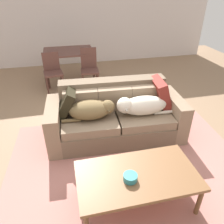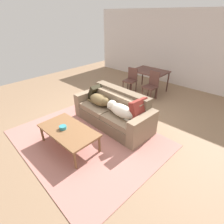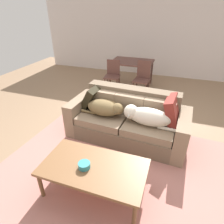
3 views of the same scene
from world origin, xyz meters
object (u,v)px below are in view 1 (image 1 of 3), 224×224
at_px(coffee_table, 137,177).
at_px(bowl_on_coffee_table, 130,177).
at_px(dog_on_right_cushion, 140,106).
at_px(dining_chair_near_left, 53,70).
at_px(throw_pillow_by_right_arm, 161,94).
at_px(dining_table, 69,54).
at_px(couch, 115,117).
at_px(dining_chair_near_right, 89,67).
at_px(dog_on_left_cushion, 92,109).
at_px(throw_pillow_by_left_arm, 66,102).

relative_size(coffee_table, bowl_on_coffee_table, 8.74).
bearing_deg(dog_on_right_cushion, dining_chair_near_left, 124.75).
bearing_deg(throw_pillow_by_right_arm, dining_table, 117.64).
height_order(couch, dining_chair_near_right, dining_chair_near_right).
distance_m(couch, coffee_table, 1.33).
bearing_deg(coffee_table, bowl_on_coffee_table, -150.42).
height_order(dog_on_right_cushion, bowl_on_coffee_table, dog_on_right_cushion).
distance_m(throw_pillow_by_right_arm, dining_table, 2.82).
bearing_deg(dining_chair_near_right, couch, -81.77).
xyz_separation_m(dog_on_left_cushion, bowl_on_coffee_table, (0.20, -1.26, -0.12)).
xyz_separation_m(throw_pillow_by_right_arm, dining_chair_near_left, (-1.71, 1.94, -0.17)).
relative_size(dog_on_left_cushion, dining_chair_near_left, 0.90).
distance_m(couch, dog_on_right_cushion, 0.47).
relative_size(dog_on_left_cushion, dining_table, 0.67).
relative_size(dog_on_right_cushion, bowl_on_coffee_table, 6.05).
bearing_deg(bowl_on_coffee_table, dining_table, 95.55).
relative_size(dog_on_left_cushion, throw_pillow_by_left_arm, 1.77).
height_order(dining_table, dining_chair_near_left, dining_chair_near_left).
bearing_deg(dining_chair_near_right, dog_on_left_cushion, -92.41).
xyz_separation_m(coffee_table, dining_chair_near_right, (-0.05, 3.30, 0.10)).
height_order(throw_pillow_by_right_arm, bowl_on_coffee_table, throw_pillow_by_right_arm).
distance_m(coffee_table, dining_table, 3.87).
distance_m(dog_on_right_cushion, dining_table, 2.83).
bearing_deg(throw_pillow_by_right_arm, dining_chair_near_right, 114.17).
xyz_separation_m(couch, bowl_on_coffee_table, (-0.18, -1.38, 0.13)).
distance_m(dog_on_left_cushion, throw_pillow_by_right_arm, 1.14).
relative_size(dog_on_right_cushion, coffee_table, 0.69).
bearing_deg(couch, bowl_on_coffee_table, -94.16).
bearing_deg(coffee_table, dog_on_right_cushion, 69.72).
bearing_deg(dog_on_left_cushion, couch, 20.25).
relative_size(couch, dining_chair_near_right, 2.34).
xyz_separation_m(dog_on_right_cushion, throw_pillow_by_left_arm, (-1.09, 0.27, 0.05)).
relative_size(dining_table, dining_chair_near_right, 1.29).
relative_size(throw_pillow_by_right_arm, dining_table, 0.41).
relative_size(coffee_table, dining_table, 1.10).
bearing_deg(dining_table, dog_on_right_cushion, -71.49).
distance_m(throw_pillow_by_left_arm, throw_pillow_by_right_arm, 1.50).
bearing_deg(dining_table, couch, -77.46).
distance_m(dog_on_right_cushion, throw_pillow_by_left_arm, 1.12).
distance_m(throw_pillow_by_left_arm, dining_chair_near_left, 1.87).
bearing_deg(throw_pillow_by_left_arm, dog_on_left_cushion, -30.10).
distance_m(coffee_table, dining_chair_near_right, 3.31).
bearing_deg(throw_pillow_by_right_arm, dog_on_right_cushion, -155.04).
relative_size(couch, dining_chair_near_left, 2.45).
distance_m(dog_on_left_cushion, dining_chair_near_right, 2.11).
relative_size(coffee_table, dining_chair_near_right, 1.42).
height_order(throw_pillow_by_left_arm, dining_chair_near_right, dining_chair_near_right).
xyz_separation_m(dining_table, dining_chair_near_right, (0.42, -0.53, -0.19)).
relative_size(throw_pillow_by_left_arm, dining_table, 0.38).
height_order(coffee_table, bowl_on_coffee_table, bowl_on_coffee_table).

